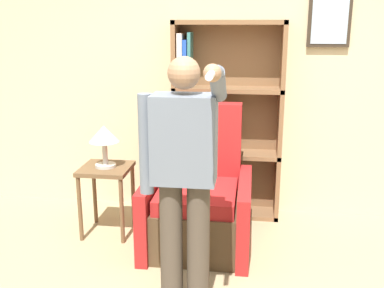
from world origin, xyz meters
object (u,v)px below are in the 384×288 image
object	(u,v)px
person_standing	(184,172)
side_table	(106,179)
armchair	(199,203)
table_lamp	(104,137)
bookcase	(217,125)

from	to	relation	value
person_standing	side_table	world-z (taller)	person_standing
armchair	table_lamp	world-z (taller)	armchair
side_table	table_lamp	world-z (taller)	table_lamp
bookcase	side_table	size ratio (longest dim) A/B	3.00
bookcase	person_standing	bearing A→B (deg)	-93.21
bookcase	armchair	xyz separation A→B (m)	(-0.10, -0.65, -0.54)
bookcase	person_standing	world-z (taller)	bookcase
bookcase	table_lamp	xyz separation A→B (m)	(-0.93, -0.57, -0.01)
person_standing	table_lamp	xyz separation A→B (m)	(-0.84, 0.96, -0.04)
bookcase	table_lamp	world-z (taller)	bookcase
person_standing	table_lamp	distance (m)	1.28
armchair	table_lamp	distance (m)	0.99
person_standing	table_lamp	world-z (taller)	person_standing
person_standing	table_lamp	bearing A→B (deg)	131.14
bookcase	side_table	xyz separation A→B (m)	(-0.93, -0.57, -0.39)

